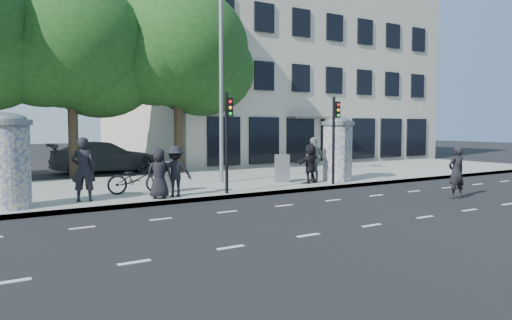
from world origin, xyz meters
TOP-DOWN VIEW (x-y plane):
  - ground at (0.00, 0.00)m, footprint 120.00×120.00m
  - sidewalk at (0.00, 7.50)m, footprint 40.00×8.00m
  - curb at (0.00, 3.55)m, footprint 40.00×0.10m
  - lane_dash_near at (0.00, -2.20)m, footprint 32.00×0.12m
  - lane_dash_far at (0.00, 1.40)m, footprint 32.00×0.12m
  - ad_column_left at (-7.20, 4.50)m, footprint 1.36×1.36m
  - ad_column_right at (5.20, 4.70)m, footprint 1.36×1.36m
  - traffic_pole_near at (-0.60, 3.79)m, footprint 0.22×0.31m
  - traffic_pole_far at (4.20, 3.79)m, footprint 0.22×0.31m
  - street_lamp at (0.80, 6.63)m, footprint 0.25×0.93m
  - tree_near_left at (-3.50, 12.70)m, footprint 6.80×6.80m
  - tree_center at (1.50, 12.30)m, footprint 7.00×7.00m
  - building at (12.00, 19.99)m, footprint 20.30×15.85m
  - ped_a at (-2.98, 3.96)m, footprint 0.90×0.76m
  - ped_b at (-5.12, 4.63)m, footprint 0.84×0.70m
  - ped_d at (-2.37, 4.10)m, footprint 1.17×0.85m
  - ped_e at (3.93, 4.69)m, footprint 1.12×0.71m
  - ped_f at (3.63, 4.57)m, footprint 1.52×0.76m
  - man_road at (5.73, -0.53)m, footprint 0.70×0.52m
  - bicycle at (-3.18, 5.47)m, footprint 0.84×1.99m
  - cabinet_left at (-2.29, 5.23)m, footprint 0.57×0.47m
  - cabinet_right at (2.88, 5.42)m, footprint 0.64×0.56m
  - car_right at (-1.34, 15.22)m, footprint 2.71×5.68m

SIDE VIEW (x-z plane):
  - ground at x=0.00m, z-range 0.00..0.00m
  - lane_dash_near at x=0.00m, z-range 0.00..0.01m
  - lane_dash_far at x=0.00m, z-range 0.00..0.01m
  - sidewalk at x=0.00m, z-range 0.00..0.15m
  - curb at x=0.00m, z-range -0.01..0.15m
  - bicycle at x=-3.18m, z-range 0.15..1.17m
  - cabinet_left at x=-2.29m, z-range 0.15..1.22m
  - cabinet_right at x=2.88m, z-range 0.15..1.27m
  - car_right at x=-1.34m, z-range 0.00..1.60m
  - man_road at x=5.73m, z-range 0.00..1.76m
  - ped_f at x=3.63m, z-range 0.15..1.72m
  - ped_a at x=-2.98m, z-range 0.15..1.72m
  - ped_d at x=-2.37m, z-range 0.15..1.78m
  - ped_e at x=3.93m, z-range 0.15..1.97m
  - ped_b at x=-5.12m, z-range 0.15..2.10m
  - ad_column_left at x=-7.20m, z-range 0.21..2.86m
  - ad_column_right at x=5.20m, z-range 0.21..2.86m
  - traffic_pole_near at x=-0.60m, z-range 0.53..3.93m
  - traffic_pole_far at x=4.20m, z-range 0.53..3.93m
  - street_lamp at x=0.80m, z-range 0.79..8.79m
  - building at x=12.00m, z-range -0.01..11.99m
  - tree_near_left at x=-3.50m, z-range 1.58..10.55m
  - tree_center at x=1.50m, z-range 1.66..10.96m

